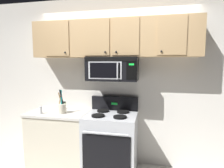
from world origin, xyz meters
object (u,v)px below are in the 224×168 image
at_px(utensil_crock_cream, 62,107).
at_px(spice_jar, 64,105).
at_px(salt_shaker, 41,110).
at_px(over_range_microwave, 113,69).
at_px(stove_range, 111,142).

distance_m(utensil_crock_cream, spice_jar, 0.30).
bearing_deg(salt_shaker, spice_jar, 62.69).
height_order(over_range_microwave, utensil_crock_cream, over_range_microwave).
relative_size(stove_range, salt_shaker, 9.85).
relative_size(over_range_microwave, spice_jar, 6.52).
height_order(over_range_microwave, salt_shaker, over_range_microwave).
xyz_separation_m(over_range_microwave, salt_shaker, (-1.05, -0.31, -0.62)).
xyz_separation_m(stove_range, utensil_crock_cream, (-0.75, -0.09, 0.52)).
bearing_deg(spice_jar, utensil_crock_cream, -70.91).
bearing_deg(over_range_microwave, stove_range, -89.86).
bearing_deg(over_range_microwave, utensil_crock_cream, -164.73).
bearing_deg(spice_jar, stove_range, -12.86).
bearing_deg(stove_range, salt_shaker, -169.77).
relative_size(over_range_microwave, salt_shaker, 6.68).
height_order(stove_range, salt_shaker, stove_range).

